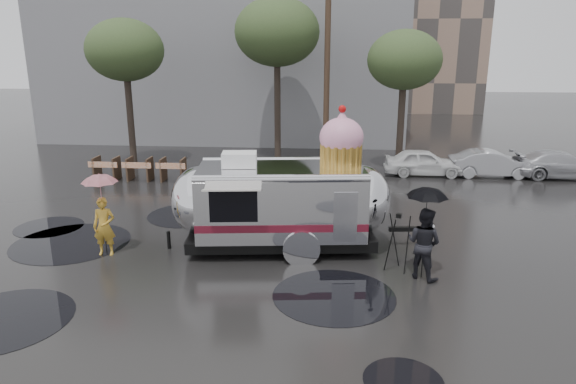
# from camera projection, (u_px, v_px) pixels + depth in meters

# --- Properties ---
(ground) EXTENTS (120.00, 120.00, 0.00)m
(ground) POSITION_uv_depth(u_px,v_px,m) (214.00, 286.00, 12.55)
(ground) COLOR black
(ground) RESTS_ON ground
(puddles) EXTENTS (12.21, 10.80, 0.01)m
(puddles) POSITION_uv_depth(u_px,v_px,m) (138.00, 260.00, 14.08)
(puddles) COLOR black
(puddles) RESTS_ON ground
(grey_building) EXTENTS (22.00, 12.00, 13.00)m
(grey_building) POSITION_uv_depth(u_px,v_px,m) (232.00, 34.00, 34.15)
(grey_building) COLOR slate
(grey_building) RESTS_ON ground
(utility_pole) EXTENTS (1.60, 0.28, 9.00)m
(utility_pole) POSITION_uv_depth(u_px,v_px,m) (327.00, 70.00, 24.53)
(utility_pole) COLOR #473323
(utility_pole) RESTS_ON ground
(tree_left) EXTENTS (3.64, 3.64, 6.95)m
(tree_left) POSITION_uv_depth(u_px,v_px,m) (125.00, 51.00, 24.12)
(tree_left) COLOR #382D26
(tree_left) RESTS_ON ground
(tree_mid) EXTENTS (4.20, 4.20, 8.03)m
(tree_mid) POSITION_uv_depth(u_px,v_px,m) (277.00, 33.00, 25.23)
(tree_mid) COLOR #382D26
(tree_mid) RESTS_ON ground
(tree_right) EXTENTS (3.36, 3.36, 6.42)m
(tree_right) POSITION_uv_depth(u_px,v_px,m) (404.00, 61.00, 23.16)
(tree_right) COLOR #382D26
(tree_right) RESTS_ON ground
(barricade_row) EXTENTS (4.30, 0.80, 1.00)m
(barricade_row) POSITION_uv_depth(u_px,v_px,m) (140.00, 169.00, 22.43)
(barricade_row) COLOR #473323
(barricade_row) RESTS_ON ground
(parked_cars) EXTENTS (13.20, 1.90, 1.50)m
(parked_cars) POSITION_uv_depth(u_px,v_px,m) (533.00, 162.00, 22.90)
(parked_cars) COLOR silver
(parked_cars) RESTS_ON ground
(airstream_trailer) EXTENTS (7.76, 3.50, 4.20)m
(airstream_trailer) POSITION_uv_depth(u_px,v_px,m) (284.00, 199.00, 14.58)
(airstream_trailer) COLOR silver
(airstream_trailer) RESTS_ON ground
(person_left) EXTENTS (0.64, 0.46, 1.66)m
(person_left) POSITION_uv_depth(u_px,v_px,m) (104.00, 227.00, 14.24)
(person_left) COLOR gold
(person_left) RESTS_ON ground
(umbrella_pink) EXTENTS (1.18, 1.18, 2.36)m
(umbrella_pink) POSITION_uv_depth(u_px,v_px,m) (100.00, 188.00, 13.94)
(umbrella_pink) COLOR pink
(umbrella_pink) RESTS_ON ground
(person_right) EXTENTS (1.00, 0.93, 1.84)m
(person_right) POSITION_uv_depth(u_px,v_px,m) (424.00, 243.00, 12.77)
(person_right) COLOR black
(person_right) RESTS_ON ground
(umbrella_black) EXTENTS (1.24, 1.24, 2.40)m
(umbrella_black) POSITION_uv_depth(u_px,v_px,m) (427.00, 203.00, 12.48)
(umbrella_black) COLOR black
(umbrella_black) RESTS_ON ground
(tripod) EXTENTS (0.63, 0.60, 1.55)m
(tripod) POSITION_uv_depth(u_px,v_px,m) (398.00, 237.00, 13.20)
(tripod) COLOR black
(tripod) RESTS_ON ground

